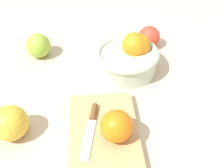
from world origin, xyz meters
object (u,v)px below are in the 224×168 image
object	(u,v)px
bowl	(130,57)
apple_front_right	(12,123)
apple_back_left	(150,37)
knife	(93,123)
apple_front_left	(40,46)
cutting_board	(108,135)
orange_on_board	(119,126)

from	to	relation	value
bowl	apple_front_right	bearing A→B (deg)	-50.71
apple_back_left	apple_front_right	xyz separation A→B (m)	(0.35, -0.36, 0.01)
knife	apple_front_left	bearing A→B (deg)	-151.91
bowl	apple_back_left	distance (m)	0.14
cutting_board	apple_back_left	size ratio (longest dim) A/B	3.49
cutting_board	bowl	bearing A→B (deg)	164.07
cutting_board	apple_front_right	bearing A→B (deg)	-95.15
cutting_board	knife	world-z (taller)	knife
apple_back_left	apple_front_right	bearing A→B (deg)	-45.81
apple_back_left	apple_front_left	size ratio (longest dim) A/B	0.95
bowl	apple_back_left	bearing A→B (deg)	147.04
knife	apple_front_left	world-z (taller)	apple_front_left
bowl	apple_back_left	size ratio (longest dim) A/B	2.62
bowl	apple_front_left	xyz separation A→B (m)	(-0.08, -0.27, -0.01)
orange_on_board	knife	xyz separation A→B (m)	(-0.04, -0.05, -0.03)
cutting_board	orange_on_board	bearing A→B (deg)	54.92
apple_front_right	knife	bearing A→B (deg)	91.09
bowl	knife	bearing A→B (deg)	-24.51
knife	cutting_board	bearing A→B (deg)	55.31
apple_front_left	knife	bearing A→B (deg)	28.09
bowl	knife	distance (m)	0.25
apple_back_left	orange_on_board	bearing A→B (deg)	-18.16
apple_back_left	apple_front_right	size ratio (longest dim) A/B	0.87
apple_back_left	bowl	bearing A→B (deg)	-32.96
apple_front_left	cutting_board	bearing A→B (deg)	30.77
bowl	apple_front_right	world-z (taller)	bowl
apple_back_left	apple_front_left	xyz separation A→B (m)	(0.04, -0.35, 0.00)
orange_on_board	knife	world-z (taller)	orange_on_board
apple_front_right	bowl	bearing A→B (deg)	129.29
cutting_board	apple_front_left	size ratio (longest dim) A/B	3.31
cutting_board	apple_back_left	world-z (taller)	apple_back_left
orange_on_board	apple_front_right	bearing A→B (deg)	-98.42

